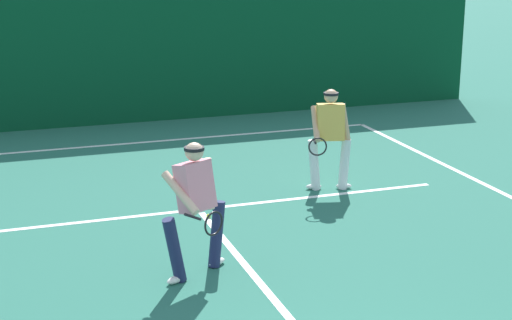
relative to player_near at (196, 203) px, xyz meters
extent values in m
cube|color=white|center=(0.65, 6.69, -0.92)|extent=(9.72, 0.10, 0.01)
cube|color=white|center=(0.65, 2.35, -0.92)|extent=(7.93, 0.10, 0.01)
cube|color=white|center=(0.65, -1.01, -0.92)|extent=(0.10, 6.40, 0.01)
cylinder|color=#1E234C|center=(0.31, 0.19, -0.51)|extent=(0.31, 0.26, 0.85)
cylinder|color=#1E234C|center=(-0.31, -0.17, -0.51)|extent=(0.35, 0.29, 0.85)
ellipsoid|color=white|center=(0.31, 0.19, -0.88)|extent=(0.28, 0.22, 0.09)
ellipsoid|color=white|center=(-0.31, -0.17, -0.88)|extent=(0.28, 0.22, 0.09)
cube|color=pink|center=(0.00, 0.01, 0.21)|extent=(0.54, 0.50, 0.62)
cylinder|color=beige|center=(0.21, 0.13, 0.18)|extent=(0.18, 0.16, 0.65)
cylinder|color=beige|center=(-0.21, -0.11, 0.18)|extent=(0.38, 0.56, 0.46)
sphere|color=beige|center=(0.00, 0.01, 0.64)|extent=(0.23, 0.23, 0.23)
cylinder|color=black|center=(0.00, 0.01, 0.68)|extent=(0.33, 0.33, 0.04)
cylinder|color=black|center=(-0.13, -0.35, -0.04)|extent=(0.16, 0.24, 0.03)
torus|color=black|center=(0.04, -0.65, -0.04)|extent=(0.27, 0.17, 0.29)
cylinder|color=silver|center=(3.18, 2.59, -0.51)|extent=(0.23, 0.19, 0.84)
cylinder|color=silver|center=(2.70, 2.72, -0.51)|extent=(0.25, 0.20, 0.85)
ellipsoid|color=white|center=(3.18, 2.59, -0.88)|extent=(0.28, 0.17, 0.09)
ellipsoid|color=white|center=(2.70, 2.72, -0.88)|extent=(0.28, 0.17, 0.09)
cube|color=#E5B24C|center=(2.94, 2.66, 0.20)|extent=(0.49, 0.37, 0.60)
cylinder|color=tan|center=(3.17, 2.60, 0.18)|extent=(0.23, 0.15, 0.65)
cylinder|color=tan|center=(2.71, 2.72, 0.18)|extent=(0.23, 0.53, 0.53)
sphere|color=tan|center=(2.94, 2.66, 0.63)|extent=(0.22, 0.22, 0.22)
cylinder|color=black|center=(2.94, 2.66, 0.66)|extent=(0.29, 0.29, 0.04)
cylinder|color=black|center=(2.60, 2.49, -0.05)|extent=(0.10, 0.26, 0.03)
torus|color=black|center=(2.51, 2.16, -0.05)|extent=(0.29, 0.10, 0.29)
sphere|color=#D1E033|center=(0.69, 1.93, -0.89)|extent=(0.07, 0.07, 0.07)
cube|color=#084124|center=(0.65, 8.57, 0.49)|extent=(16.95, 0.12, 2.83)
camera|label=1|loc=(-2.30, -8.97, 3.12)|focal=56.88mm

